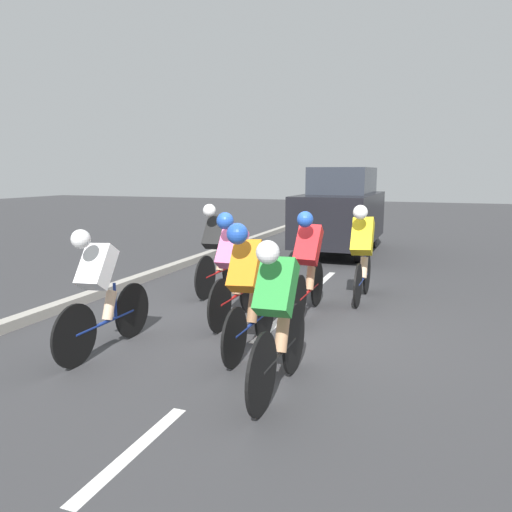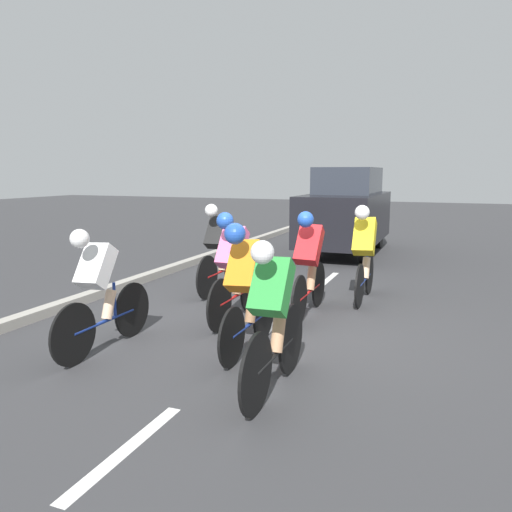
{
  "view_description": "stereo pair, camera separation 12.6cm",
  "coord_description": "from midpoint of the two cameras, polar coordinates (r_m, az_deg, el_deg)",
  "views": [
    {
      "loc": [
        -2.04,
        6.07,
        2.04
      ],
      "look_at": [
        0.23,
        0.0,
        0.95
      ],
      "focal_mm": 35.0,
      "sensor_mm": 36.0,
      "label": 1
    },
    {
      "loc": [
        -2.16,
        6.03,
        2.04
      ],
      "look_at": [
        0.23,
        0.0,
        0.95
      ],
      "focal_mm": 35.0,
      "sensor_mm": 36.0,
      "label": 2
    }
  ],
  "objects": [
    {
      "name": "cyclist_red",
      "position": [
        7.08,
        6.58,
        -0.64
      ],
      "size": [
        0.33,
        1.71,
        1.52
      ],
      "color": "black",
      "rests_on": "ground"
    },
    {
      "name": "ground_plane",
      "position": [
        6.72,
        2.36,
        -8.12
      ],
      "size": [
        60.0,
        60.0,
        0.0
      ],
      "primitive_type": "plane",
      "color": "#38383A"
    },
    {
      "name": "cyclist_green",
      "position": [
        4.56,
        2.73,
        -6.85
      ],
      "size": [
        0.33,
        1.69,
        1.48
      ],
      "color": "black",
      "rests_on": "ground"
    },
    {
      "name": "curb",
      "position": [
        8.28,
        -19.12,
        -4.75
      ],
      "size": [
        0.2,
        24.97,
        0.14
      ],
      "primitive_type": "cube",
      "color": "#A8A399",
      "rests_on": "ground"
    },
    {
      "name": "lane_stripe_near",
      "position": [
        4.08,
        -13.7,
        -20.69
      ],
      "size": [
        0.12,
        1.4,
        0.01
      ],
      "primitive_type": "cube",
      "color": "white",
      "rests_on": "ground"
    },
    {
      "name": "cyclist_white",
      "position": [
        5.9,
        -16.92,
        -3.56
      ],
      "size": [
        0.34,
        1.73,
        1.45
      ],
      "color": "black",
      "rests_on": "ground"
    },
    {
      "name": "support_car",
      "position": [
        12.84,
        10.55,
        5.1
      ],
      "size": [
        1.7,
        4.01,
        2.16
      ],
      "color": "black",
      "rests_on": "ground"
    },
    {
      "name": "lane_stripe_mid",
      "position": [
        6.72,
        2.35,
        -8.11
      ],
      "size": [
        0.12,
        1.4,
        0.01
      ],
      "primitive_type": "cube",
      "color": "white",
      "rests_on": "ground"
    },
    {
      "name": "cyclist_black",
      "position": [
        8.42,
        -3.84,
        0.98
      ],
      "size": [
        0.33,
        1.76,
        1.54
      ],
      "color": "black",
      "rests_on": "ground"
    },
    {
      "name": "cyclist_pink",
      "position": [
        6.75,
        -2.08,
        -1.05
      ],
      "size": [
        0.32,
        1.75,
        1.53
      ],
      "color": "black",
      "rests_on": "ground"
    },
    {
      "name": "cyclist_orange",
      "position": [
        5.54,
        -0.58,
        -3.33
      ],
      "size": [
        0.35,
        1.6,
        1.52
      ],
      "color": "black",
      "rests_on": "ground"
    },
    {
      "name": "cyclist_yellow",
      "position": [
        8.04,
        12.73,
        0.55
      ],
      "size": [
        0.34,
        1.63,
        1.55
      ],
      "color": "black",
      "rests_on": "ground"
    },
    {
      "name": "lane_stripe_far",
      "position": [
        9.7,
        8.61,
        -2.68
      ],
      "size": [
        0.12,
        1.4,
        0.01
      ],
      "primitive_type": "cube",
      "color": "white",
      "rests_on": "ground"
    }
  ]
}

